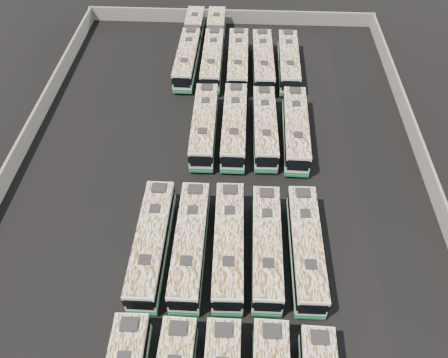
% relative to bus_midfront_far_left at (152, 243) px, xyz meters
% --- Properties ---
extents(ground, '(140.00, 140.00, 0.00)m').
position_rel_bus_midfront_far_left_xyz_m(ground, '(5.42, 7.54, -1.80)').
color(ground, black).
rests_on(ground, ground).
extents(perimeter_wall, '(45.20, 73.20, 2.20)m').
position_rel_bus_midfront_far_left_xyz_m(perimeter_wall, '(5.42, 7.54, -0.70)').
color(perimeter_wall, slate).
rests_on(perimeter_wall, ground).
extents(bus_midfront_far_left, '(2.66, 12.50, 3.52)m').
position_rel_bus_midfront_far_left_xyz_m(bus_midfront_far_left, '(0.00, 0.00, 0.00)').
color(bus_midfront_far_left, silver).
rests_on(bus_midfront_far_left, ground).
extents(bus_midfront_left, '(2.64, 12.42, 3.50)m').
position_rel_bus_midfront_far_left_xyz_m(bus_midfront_left, '(3.48, 0.06, -0.01)').
color(bus_midfront_left, silver).
rests_on(bus_midfront_left, ground).
extents(bus_midfront_center, '(2.87, 12.46, 3.50)m').
position_rel_bus_midfront_far_left_xyz_m(bus_midfront_center, '(6.95, 0.18, -0.01)').
color(bus_midfront_center, silver).
rests_on(bus_midfront_center, ground).
extents(bus_midfront_right, '(2.56, 12.08, 3.40)m').
position_rel_bus_midfront_far_left_xyz_m(bus_midfront_right, '(10.34, 0.16, -0.06)').
color(bus_midfront_right, silver).
rests_on(bus_midfront_right, ground).
extents(bus_midfront_far_right, '(2.70, 12.29, 3.46)m').
position_rel_bus_midfront_far_left_xyz_m(bus_midfront_far_right, '(13.85, 0.20, -0.03)').
color(bus_midfront_far_right, silver).
rests_on(bus_midfront_far_right, ground).
extents(bus_midback_left, '(2.78, 12.46, 3.50)m').
position_rel_bus_midfront_far_left_xyz_m(bus_midback_left, '(3.45, 16.45, -0.01)').
color(bus_midback_left, silver).
rests_on(bus_midback_left, ground).
extents(bus_midback_center, '(2.69, 12.59, 3.55)m').
position_rel_bus_midfront_far_left_xyz_m(bus_midback_center, '(6.91, 16.54, 0.01)').
color(bus_midback_center, silver).
rests_on(bus_midback_center, ground).
extents(bus_midback_right, '(2.79, 12.12, 3.40)m').
position_rel_bus_midfront_far_left_xyz_m(bus_midback_right, '(10.43, 16.54, -0.06)').
color(bus_midback_right, silver).
rests_on(bus_midback_right, ground).
extents(bus_midback_far_right, '(2.90, 12.48, 3.50)m').
position_rel_bus_midfront_far_left_xyz_m(bus_midback_far_right, '(13.94, 16.32, -0.01)').
color(bus_midback_far_right, silver).
rests_on(bus_midback_far_right, ground).
extents(bus_back_far_left, '(2.83, 18.75, 3.39)m').
position_rel_bus_midfront_far_left_xyz_m(bus_back_far_left, '(0.03, 33.54, -0.07)').
color(bus_back_far_left, silver).
rests_on(bus_back_far_left, ground).
extents(bus_back_left, '(2.66, 18.89, 3.42)m').
position_rel_bus_midfront_far_left_xyz_m(bus_back_left, '(3.45, 33.48, -0.05)').
color(bus_back_left, silver).
rests_on(bus_back_left, ground).
extents(bus_back_center, '(2.72, 12.50, 3.52)m').
position_rel_bus_midfront_far_left_xyz_m(bus_back_center, '(6.97, 30.10, -0.00)').
color(bus_back_center, silver).
rests_on(bus_back_center, ground).
extents(bus_back_right, '(2.93, 12.49, 3.50)m').
position_rel_bus_midfront_far_left_xyz_m(bus_back_right, '(10.36, 30.08, -0.01)').
color(bus_back_right, silver).
rests_on(bus_back_right, ground).
extents(bus_back_far_right, '(2.73, 12.15, 3.41)m').
position_rel_bus_midfront_far_left_xyz_m(bus_back_far_right, '(13.86, 30.34, -0.06)').
color(bus_back_far_right, silver).
rests_on(bus_back_far_right, ground).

